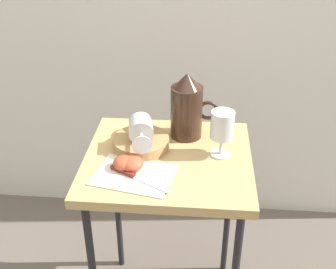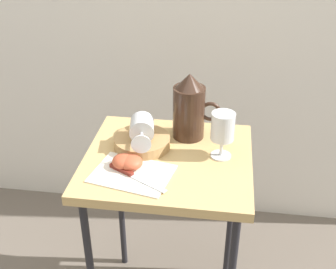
{
  "view_description": "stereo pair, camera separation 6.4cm",
  "coord_description": "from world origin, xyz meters",
  "px_view_note": "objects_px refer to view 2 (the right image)",
  "views": [
    {
      "loc": [
        0.09,
        -1.11,
        1.43
      ],
      "look_at": [
        0.0,
        0.0,
        0.77
      ],
      "focal_mm": 46.14,
      "sensor_mm": 36.0,
      "label": 1
    },
    {
      "loc": [
        0.16,
        -1.11,
        1.43
      ],
      "look_at": [
        0.0,
        0.0,
        0.77
      ],
      "focal_mm": 46.14,
      "sensor_mm": 36.0,
      "label": 2
    }
  ],
  "objects_px": {
    "pitcher": "(189,112)",
    "wine_glass_upright": "(223,129)",
    "basket_tray": "(142,142)",
    "apple_half_right": "(131,162)",
    "wine_glass_tipped_near": "(142,128)",
    "table": "(168,176)",
    "knife": "(129,174)",
    "apple_half_left": "(124,161)"
  },
  "relations": [
    {
      "from": "pitcher",
      "to": "wine_glass_tipped_near",
      "type": "height_order",
      "value": "pitcher"
    },
    {
      "from": "table",
      "to": "apple_half_right",
      "type": "xyz_separation_m",
      "value": [
        -0.1,
        -0.08,
        0.1
      ]
    },
    {
      "from": "apple_half_right",
      "to": "basket_tray",
      "type": "bearing_deg",
      "value": 86.27
    },
    {
      "from": "apple_half_right",
      "to": "table",
      "type": "bearing_deg",
      "value": 39.01
    },
    {
      "from": "apple_half_right",
      "to": "knife",
      "type": "xyz_separation_m",
      "value": [
        0.0,
        -0.04,
        -0.01
      ]
    },
    {
      "from": "table",
      "to": "apple_half_right",
      "type": "distance_m",
      "value": 0.16
    },
    {
      "from": "knife",
      "to": "apple_half_right",
      "type": "bearing_deg",
      "value": 92.52
    },
    {
      "from": "table",
      "to": "basket_tray",
      "type": "bearing_deg",
      "value": 152.37
    },
    {
      "from": "basket_tray",
      "to": "apple_half_right",
      "type": "relative_size",
      "value": 2.62
    },
    {
      "from": "wine_glass_tipped_near",
      "to": "apple_half_left",
      "type": "xyz_separation_m",
      "value": [
        -0.03,
        -0.12,
        -0.05
      ]
    },
    {
      "from": "pitcher",
      "to": "knife",
      "type": "distance_m",
      "value": 0.3
    },
    {
      "from": "apple_half_left",
      "to": "knife",
      "type": "bearing_deg",
      "value": -58.03
    },
    {
      "from": "pitcher",
      "to": "wine_glass_upright",
      "type": "bearing_deg",
      "value": -44.56
    },
    {
      "from": "apple_half_left",
      "to": "apple_half_right",
      "type": "distance_m",
      "value": 0.02
    },
    {
      "from": "wine_glass_upright",
      "to": "knife",
      "type": "relative_size",
      "value": 0.8
    },
    {
      "from": "apple_half_left",
      "to": "knife",
      "type": "xyz_separation_m",
      "value": [
        0.02,
        -0.04,
        -0.01
      ]
    },
    {
      "from": "basket_tray",
      "to": "wine_glass_upright",
      "type": "height_order",
      "value": "wine_glass_upright"
    },
    {
      "from": "table",
      "to": "knife",
      "type": "bearing_deg",
      "value": -129.87
    },
    {
      "from": "pitcher",
      "to": "knife",
      "type": "bearing_deg",
      "value": -120.25
    },
    {
      "from": "pitcher",
      "to": "apple_half_right",
      "type": "bearing_deg",
      "value": -124.54
    },
    {
      "from": "apple_half_right",
      "to": "wine_glass_upright",
      "type": "bearing_deg",
      "value": 22.2
    },
    {
      "from": "pitcher",
      "to": "apple_half_left",
      "type": "relative_size",
      "value": 3.26
    },
    {
      "from": "wine_glass_tipped_near",
      "to": "knife",
      "type": "distance_m",
      "value": 0.17
    },
    {
      "from": "table",
      "to": "apple_half_right",
      "type": "bearing_deg",
      "value": -140.99
    },
    {
      "from": "table",
      "to": "wine_glass_upright",
      "type": "height_order",
      "value": "wine_glass_upright"
    },
    {
      "from": "basket_tray",
      "to": "wine_glass_tipped_near",
      "type": "xyz_separation_m",
      "value": [
        0.0,
        -0.01,
        0.06
      ]
    },
    {
      "from": "wine_glass_tipped_near",
      "to": "apple_half_right",
      "type": "bearing_deg",
      "value": -95.21
    },
    {
      "from": "table",
      "to": "apple_half_right",
      "type": "relative_size",
      "value": 10.13
    },
    {
      "from": "basket_tray",
      "to": "knife",
      "type": "bearing_deg",
      "value": -92.35
    },
    {
      "from": "apple_half_left",
      "to": "knife",
      "type": "height_order",
      "value": "apple_half_left"
    },
    {
      "from": "apple_half_right",
      "to": "pitcher",
      "type": "bearing_deg",
      "value": 55.46
    },
    {
      "from": "basket_tray",
      "to": "knife",
      "type": "relative_size",
      "value": 0.96
    },
    {
      "from": "table",
      "to": "knife",
      "type": "xyz_separation_m",
      "value": [
        -0.1,
        -0.12,
        0.08
      ]
    },
    {
      "from": "pitcher",
      "to": "apple_half_right",
      "type": "distance_m",
      "value": 0.27
    },
    {
      "from": "wine_glass_upright",
      "to": "apple_half_left",
      "type": "height_order",
      "value": "wine_glass_upright"
    },
    {
      "from": "wine_glass_tipped_near",
      "to": "apple_half_right",
      "type": "distance_m",
      "value": 0.13
    },
    {
      "from": "table",
      "to": "basket_tray",
      "type": "height_order",
      "value": "basket_tray"
    },
    {
      "from": "pitcher",
      "to": "wine_glass_tipped_near",
      "type": "distance_m",
      "value": 0.17
    },
    {
      "from": "pitcher",
      "to": "wine_glass_upright",
      "type": "distance_m",
      "value": 0.16
    },
    {
      "from": "pitcher",
      "to": "wine_glass_upright",
      "type": "relative_size",
      "value": 1.49
    },
    {
      "from": "table",
      "to": "pitcher",
      "type": "relative_size",
      "value": 3.11
    },
    {
      "from": "apple_half_left",
      "to": "table",
      "type": "bearing_deg",
      "value": 32.19
    }
  ]
}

